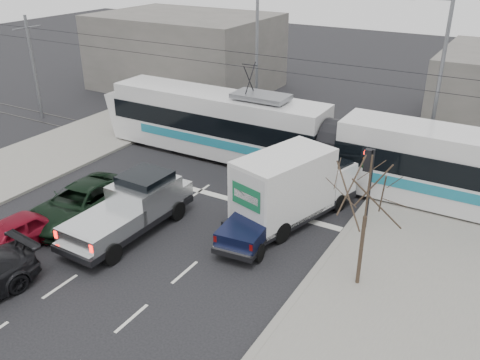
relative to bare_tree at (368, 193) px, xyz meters
The scene contains 15 objects.
ground 8.85m from the bare_tree, 161.79° to the right, with size 120.00×120.00×0.00m, color black.
sidewalk_right 4.69m from the bare_tree, 60.75° to the right, with size 6.00×60.00×0.15m, color gray.
rails 11.33m from the bare_tree, 135.38° to the left, with size 60.00×1.60×0.03m, color #33302D.
building_left 29.11m from the bare_tree, 137.92° to the left, with size 14.00×10.00×6.00m, color slate.
bare_tree is the anchor object (origin of this frame).
traffic_signal 4.28m from the bare_tree, 105.76° to the left, with size 0.44×0.44×3.60m.
street_lamp_near 11.58m from the bare_tree, 91.42° to the left, with size 2.38×0.25×9.00m.
street_lamp_far 17.97m from the bare_tree, 131.12° to the left, with size 2.38×0.25×9.00m.
catenary 10.68m from the bare_tree, 135.38° to the left, with size 60.00×0.20×7.00m.
tram 9.18m from the bare_tree, 117.56° to the left, with size 26.99×2.74×5.51m.
silver_pickup 10.02m from the bare_tree, behind, with size 2.42×6.43×2.32m.
box_truck 5.70m from the bare_tree, 142.33° to the left, with size 3.99×6.93×3.28m.
navy_pickup 5.73m from the bare_tree, 164.95° to the left, with size 2.20×4.83×1.97m.
green_car 12.83m from the bare_tree, behind, with size 2.55×5.52×1.53m, color black.
red_car 13.99m from the bare_tree, 159.47° to the right, with size 1.67×4.16×1.42m, color maroon.
Camera 1 is at (11.53, -12.65, 11.39)m, focal length 38.00 mm.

